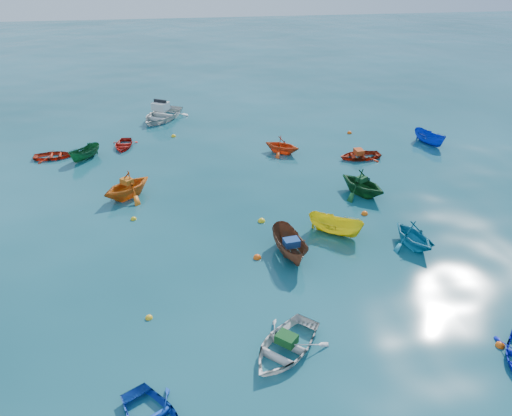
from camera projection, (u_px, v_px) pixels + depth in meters
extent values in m
plane|color=#093942|center=(272.00, 268.00, 22.76)|extent=(160.00, 160.00, 0.00)
imported|color=silver|center=(285.00, 351.00, 18.17)|extent=(4.14, 4.20, 0.71)
imported|color=brown|center=(290.00, 255.00, 23.65)|extent=(1.65, 3.38, 1.25)
imported|color=orange|center=(128.00, 197.00, 28.93)|extent=(4.12, 4.10, 1.64)
imported|color=yellow|center=(335.00, 234.00, 25.34)|extent=(2.99, 2.59, 1.12)
imported|color=teal|center=(412.00, 246.00, 24.38)|extent=(2.84, 3.11, 1.39)
imported|color=#B4240F|center=(54.00, 158.00, 34.00)|extent=(2.69, 1.99, 0.54)
imported|color=#10461C|center=(361.00, 194.00, 29.23)|extent=(3.84, 3.99, 1.62)
imported|color=#A3250D|center=(359.00, 158.00, 33.98)|extent=(2.97, 2.22, 0.59)
imported|color=#0E2EAF|center=(428.00, 144.00, 36.29)|extent=(1.96, 2.96, 1.07)
imported|color=#B6180F|center=(124.00, 147.00, 35.77)|extent=(2.01, 2.67, 0.53)
imported|color=#DC4614|center=(282.00, 153.00, 34.77)|extent=(3.33, 3.25, 1.33)
imported|color=#135428|center=(86.00, 159.00, 33.82)|extent=(2.35, 2.62, 1.00)
imported|color=silver|center=(162.00, 119.00, 41.16)|extent=(5.26, 5.72, 1.57)
cube|color=#134F1D|center=(287.00, 339.00, 17.99)|extent=(0.90, 0.89, 0.35)
cube|color=navy|center=(291.00, 242.00, 23.14)|extent=(0.78, 0.64, 0.35)
cube|color=#CF6415|center=(127.00, 181.00, 28.49)|extent=(0.82, 0.83, 0.32)
cube|color=#0F3F1C|center=(362.00, 179.00, 28.84)|extent=(0.72, 0.67, 0.28)
cube|color=#C83F14|center=(359.00, 152.00, 33.73)|extent=(0.59, 0.75, 0.35)
sphere|color=yellow|center=(149.00, 318.00, 19.74)|extent=(0.29, 0.29, 0.29)
sphere|color=#F6580D|center=(500.00, 346.00, 18.41)|extent=(0.35, 0.35, 0.35)
sphere|color=gold|center=(134.00, 219.00, 26.62)|extent=(0.32, 0.32, 0.32)
sphere|color=#FD550D|center=(257.00, 258.00, 23.43)|extent=(0.38, 0.38, 0.38)
sphere|color=yellow|center=(262.00, 221.00, 26.43)|extent=(0.39, 0.39, 0.39)
sphere|color=#E5590C|center=(365.00, 214.00, 27.12)|extent=(0.37, 0.37, 0.37)
sphere|color=gold|center=(174.00, 137.00, 37.60)|extent=(0.36, 0.36, 0.36)
sphere|color=#E1500C|center=(349.00, 133.00, 38.23)|extent=(0.36, 0.36, 0.36)
sphere|color=yellow|center=(354.00, 153.00, 34.77)|extent=(0.30, 0.30, 0.30)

